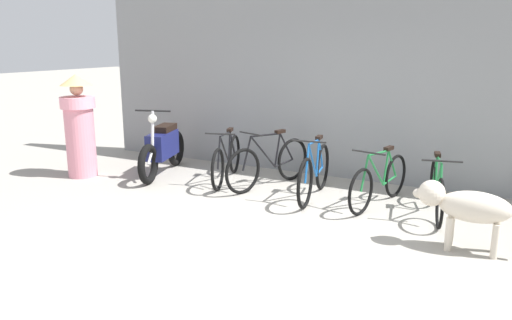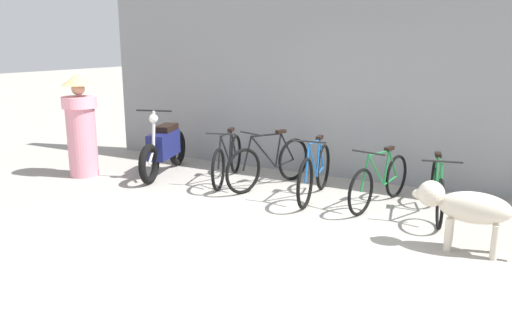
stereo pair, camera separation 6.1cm
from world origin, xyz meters
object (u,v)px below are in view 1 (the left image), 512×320
person_in_robes (79,125)px  bicycle_1 (269,164)px  bicycle_2 (314,173)px  bicycle_4 (436,190)px  bicycle_0 (227,160)px  bicycle_3 (379,181)px  stray_dog (465,206)px  motorcycle (163,148)px

person_in_robes → bicycle_1: bearing=154.8°
person_in_robes → bicycle_2: bearing=148.2°
bicycle_4 → bicycle_0: bearing=-105.4°
bicycle_3 → bicycle_4: bearing=99.3°
stray_dog → person_in_robes: (-5.84, 0.33, 0.36)m
person_in_robes → stray_dog: bearing=135.5°
bicycle_3 → bicycle_4: (0.73, -0.04, -0.00)m
bicycle_1 → person_in_robes: (-2.98, -0.86, 0.49)m
bicycle_3 → bicycle_4: size_ratio=1.03×
bicycle_4 → person_in_robes: 5.49m
bicycle_2 → motorcycle: motorcycle is taller
bicycle_1 → stray_dog: 3.10m
stray_dog → person_in_robes: 5.86m
motorcycle → person_in_robes: 1.37m
motorcycle → person_in_robes: person_in_robes is taller
bicycle_4 → bicycle_3: bearing=-106.2°
bicycle_4 → motorcycle: bearing=-103.0°
bicycle_2 → bicycle_3: (0.89, 0.10, -0.03)m
bicycle_0 → bicycle_2: size_ratio=1.01×
stray_dog → bicycle_4: bearing=-68.3°
bicycle_0 → person_in_robes: size_ratio=0.99×
bicycle_1 → bicycle_0: bearing=-69.3°
bicycle_2 → bicycle_3: 0.89m
bicycle_2 → person_in_robes: (-3.80, -0.64, 0.49)m
stray_dog → person_in_robes: bearing=-4.0°
bicycle_2 → motorcycle: (-2.69, 0.06, 0.08)m
stray_dog → person_in_robes: size_ratio=0.77×
bicycle_1 → bicycle_3: bearing=103.8°
bicycle_0 → motorcycle: bearing=-100.3°
bicycle_1 → bicycle_4: bearing=104.1°
bicycle_0 → bicycle_3: bicycle_0 is taller
bicycle_0 → stray_dog: (3.58, -1.16, 0.14)m
bicycle_0 → bicycle_3: size_ratio=1.04×
stray_dog → motorcycle: bearing=-13.1°
bicycle_1 → motorcycle: size_ratio=0.92×
bicycle_0 → bicycle_1: (0.72, 0.03, 0.01)m
bicycle_2 → motorcycle: size_ratio=0.90×
motorcycle → stray_dog: bearing=61.3°
bicycle_4 → person_in_robes: (-5.42, -0.69, 0.52)m
motorcycle → bicycle_3: bearing=74.1°
bicycle_0 → stray_dog: 3.77m
bicycle_3 → person_in_robes: (-4.69, -0.73, 0.52)m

